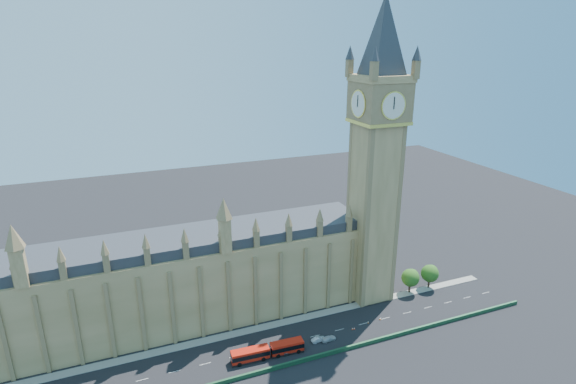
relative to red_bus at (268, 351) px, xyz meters
name	(u,v)px	position (x,y,z in m)	size (l,w,h in m)	color
ground	(276,346)	(3.65, 3.40, -1.79)	(400.00, 400.00, 0.00)	black
palace_westminster	(170,282)	(-21.35, 25.40, 12.08)	(120.00, 20.00, 28.00)	olive
elizabeth_tower	(377,135)	(41.65, 17.39, 52.77)	(20.59, 20.59, 105.00)	olive
bridge_parapet	(288,364)	(3.65, -5.60, -1.19)	(160.00, 0.60, 1.20)	#1E4C2D
kerb_north	(265,327)	(3.65, 12.90, -1.71)	(160.00, 3.00, 0.16)	gray
tree_east_near	(411,277)	(55.88, 13.48, 3.85)	(6.00, 6.00, 8.50)	#382619
tree_east_far	(430,273)	(63.88, 13.48, 3.85)	(6.00, 6.00, 8.50)	#382619
red_bus	(268,351)	(0.00, 0.00, 0.00)	(20.11, 4.14, 3.40)	red
car_grey	(290,351)	(6.05, -0.88, -1.07)	(1.69, 4.20, 1.43)	#393C40
car_silver	(319,339)	(15.56, 0.77, -1.09)	(1.48, 4.24, 1.40)	#ADB1B5
car_white	(329,338)	(18.40, 0.12, -1.14)	(1.82, 4.47, 1.30)	silver
cone_a	(354,328)	(27.84, 1.96, -1.47)	(0.48, 0.48, 0.64)	black
cone_b	(352,329)	(27.25, 2.05, -1.46)	(0.54, 0.54, 0.66)	black
cone_c	(368,322)	(33.29, 3.12, -1.48)	(0.52, 0.52, 0.63)	black
cone_d	(380,319)	(37.65, 3.24, -1.41)	(0.50, 0.50, 0.77)	black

